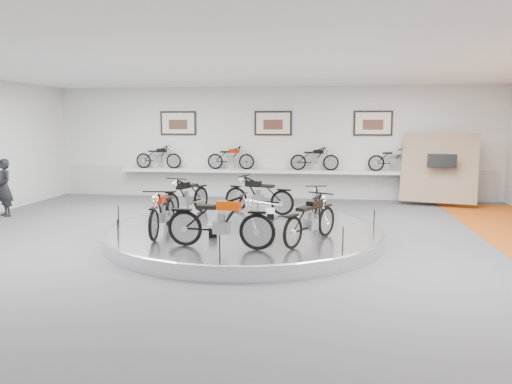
# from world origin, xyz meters

# --- Properties ---
(floor) EXTENTS (16.00, 16.00, 0.00)m
(floor) POSITION_xyz_m (0.00, 0.00, 0.00)
(floor) COLOR #565658
(floor) RESTS_ON ground
(ceiling) EXTENTS (16.00, 16.00, 0.00)m
(ceiling) POSITION_xyz_m (0.00, 0.00, 4.00)
(ceiling) COLOR white
(ceiling) RESTS_ON wall_back
(wall_back) EXTENTS (16.00, 0.00, 16.00)m
(wall_back) POSITION_xyz_m (0.00, 7.00, 2.00)
(wall_back) COLOR silver
(wall_back) RESTS_ON floor
(wall_front) EXTENTS (16.00, 0.00, 16.00)m
(wall_front) POSITION_xyz_m (0.00, -7.00, 2.00)
(wall_front) COLOR silver
(wall_front) RESTS_ON floor
(dado_band) EXTENTS (15.68, 0.04, 1.10)m
(dado_band) POSITION_xyz_m (0.00, 6.98, 0.55)
(dado_band) COLOR #BCBCBA
(dado_band) RESTS_ON floor
(display_platform) EXTENTS (6.40, 6.40, 0.30)m
(display_platform) POSITION_xyz_m (0.00, 0.30, 0.15)
(display_platform) COLOR silver
(display_platform) RESTS_ON floor
(platform_rim) EXTENTS (6.40, 6.40, 0.10)m
(platform_rim) POSITION_xyz_m (0.00, 0.30, 0.27)
(platform_rim) COLOR #B2B2BA
(platform_rim) RESTS_ON display_platform
(shelf) EXTENTS (11.00, 0.55, 0.10)m
(shelf) POSITION_xyz_m (0.00, 6.70, 1.00)
(shelf) COLOR silver
(shelf) RESTS_ON wall_back
(poster_left) EXTENTS (1.35, 0.06, 0.88)m
(poster_left) POSITION_xyz_m (-3.50, 6.96, 2.70)
(poster_left) COLOR silver
(poster_left) RESTS_ON wall_back
(poster_center) EXTENTS (1.35, 0.06, 0.88)m
(poster_center) POSITION_xyz_m (0.00, 6.96, 2.70)
(poster_center) COLOR silver
(poster_center) RESTS_ON wall_back
(poster_right) EXTENTS (1.35, 0.06, 0.88)m
(poster_right) POSITION_xyz_m (3.50, 6.96, 2.70)
(poster_right) COLOR silver
(poster_right) RESTS_ON wall_back
(display_panel) EXTENTS (2.56, 1.52, 2.30)m
(display_panel) POSITION_xyz_m (5.60, 6.10, 1.25)
(display_panel) COLOR #8F7F5C
(display_panel) RESTS_ON floor
(shelf_bike_a) EXTENTS (1.22, 0.43, 0.73)m
(shelf_bike_a) POSITION_xyz_m (-4.20, 6.70, 1.42)
(shelf_bike_a) COLOR black
(shelf_bike_a) RESTS_ON shelf
(shelf_bike_b) EXTENTS (1.22, 0.43, 0.73)m
(shelf_bike_b) POSITION_xyz_m (-1.50, 6.70, 1.42)
(shelf_bike_b) COLOR #8D1701
(shelf_bike_b) RESTS_ON shelf
(shelf_bike_c) EXTENTS (1.22, 0.43, 0.73)m
(shelf_bike_c) POSITION_xyz_m (1.50, 6.70, 1.42)
(shelf_bike_c) COLOR black
(shelf_bike_c) RESTS_ON shelf
(shelf_bike_d) EXTENTS (1.22, 0.43, 0.73)m
(shelf_bike_d) POSITION_xyz_m (4.20, 6.70, 1.42)
(shelf_bike_d) COLOR silver
(shelf_bike_d) RESTS_ON shelf
(bike_a) EXTENTS (0.76, 1.58, 0.90)m
(bike_a) POSITION_xyz_m (1.69, 0.92, 0.75)
(bike_a) COLOR silver
(bike_a) RESTS_ON display_platform
(bike_b) EXTENTS (1.84, 1.13, 1.02)m
(bike_b) POSITION_xyz_m (0.10, 2.18, 0.81)
(bike_b) COLOR black
(bike_b) RESTS_ON display_platform
(bike_c) EXTENTS (1.14, 1.87, 1.04)m
(bike_c) POSITION_xyz_m (-1.75, 1.64, 0.82)
(bike_c) COLOR black
(bike_c) RESTS_ON display_platform
(bike_d) EXTENTS (0.72, 1.77, 1.02)m
(bike_d) POSITION_xyz_m (-1.68, -0.59, 0.81)
(bike_d) COLOR #8D1701
(bike_d) RESTS_ON display_platform
(bike_e) EXTENTS (1.90, 0.83, 1.09)m
(bike_e) POSITION_xyz_m (-0.16, -1.64, 0.84)
(bike_e) COLOR #CB3800
(bike_e) RESTS_ON display_platform
(bike_f) EXTENTS (1.34, 1.76, 0.99)m
(bike_f) POSITION_xyz_m (1.56, -0.95, 0.80)
(bike_f) COLOR black
(bike_f) RESTS_ON display_platform
(visitor) EXTENTS (0.74, 0.69, 1.69)m
(visitor) POSITION_xyz_m (-7.40, 2.34, 0.84)
(visitor) COLOR black
(visitor) RESTS_ON floor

